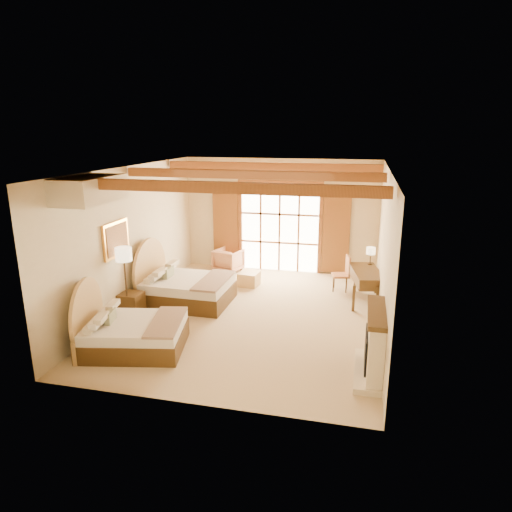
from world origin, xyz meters
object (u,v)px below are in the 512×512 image
(bed_far, at_px, (181,286))
(desk, at_px, (366,285))
(bed_near, at_px, (127,330))
(nightstand, at_px, (132,305))
(armchair, at_px, (228,260))

(bed_far, relative_size, desk, 1.32)
(bed_near, height_order, nightstand, bed_near)
(desk, bearing_deg, armchair, 146.25)
(bed_far, bearing_deg, nightstand, -122.80)
(nightstand, xyz_separation_m, desk, (4.96, 2.12, 0.14))
(armchair, xyz_separation_m, desk, (3.86, -1.56, 0.08))
(armchair, bearing_deg, bed_near, 99.99)
(bed_far, xyz_separation_m, armchair, (0.38, 2.60, -0.07))
(bed_near, height_order, armchair, bed_near)
(bed_near, height_order, desk, bed_near)
(armchair, bearing_deg, nightstand, 88.40)
(bed_near, relative_size, armchair, 2.85)
(nightstand, bearing_deg, bed_far, 58.20)
(bed_near, distance_m, bed_far, 2.46)
(bed_near, distance_m, desk, 5.54)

